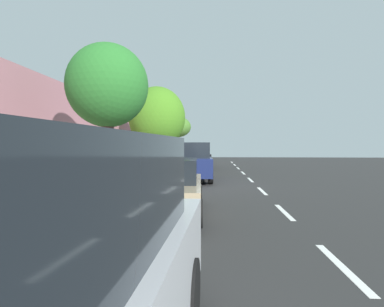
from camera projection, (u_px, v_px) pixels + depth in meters
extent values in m
plane|color=#2A2A2A|center=(202.00, 184.00, 16.16)|extent=(63.18, 63.18, 0.00)
cube|color=#AA8F8C|center=(127.00, 182.00, 16.38)|extent=(3.84, 39.49, 0.14)
cube|color=gray|center=(168.00, 182.00, 16.26)|extent=(0.16, 39.49, 0.14)
cube|color=white|center=(232.00, 162.00, 34.61)|extent=(0.14, 2.20, 0.01)
cube|color=white|center=(235.00, 165.00, 30.42)|extent=(0.14, 2.20, 0.01)
cube|color=white|center=(238.00, 168.00, 26.23)|extent=(0.14, 2.20, 0.01)
cube|color=white|center=(243.00, 173.00, 22.04)|extent=(0.14, 2.20, 0.01)
cube|color=white|center=(250.00, 180.00, 17.85)|extent=(0.14, 2.20, 0.01)
cube|color=white|center=(262.00, 191.00, 13.65)|extent=(0.14, 2.20, 0.01)
cube|color=white|center=(284.00, 212.00, 9.46)|extent=(0.14, 2.20, 0.01)
cube|color=white|center=(341.00, 266.00, 5.27)|extent=(0.14, 2.20, 0.01)
cube|color=white|center=(198.00, 184.00, 16.17)|extent=(0.12, 39.49, 0.01)
cube|color=#A66C76|center=(83.00, 138.00, 16.44)|extent=(0.50, 39.49, 4.42)
cube|color=black|center=(197.00, 158.00, 26.72)|extent=(2.30, 5.42, 0.80)
cube|color=black|center=(197.00, 149.00, 25.77)|extent=(1.82, 1.61, 0.80)
cube|color=black|center=(197.00, 152.00, 27.90)|extent=(2.03, 2.77, 0.12)
cylinder|color=black|center=(185.00, 164.00, 25.08)|extent=(0.27, 0.81, 0.80)
cylinder|color=black|center=(210.00, 164.00, 25.09)|extent=(0.27, 0.81, 0.80)
cylinder|color=black|center=(186.00, 162.00, 28.37)|extent=(0.27, 0.81, 0.80)
cylinder|color=black|center=(207.00, 162.00, 28.37)|extent=(0.27, 0.81, 0.80)
cube|color=navy|center=(193.00, 166.00, 17.45)|extent=(2.13, 4.79, 0.90)
cube|color=black|center=(193.00, 150.00, 17.43)|extent=(1.82, 3.18, 0.76)
cylinder|color=black|center=(174.00, 176.00, 16.02)|extent=(0.26, 0.77, 0.76)
cylinder|color=black|center=(211.00, 176.00, 16.00)|extent=(0.26, 0.77, 0.76)
cylinder|color=black|center=(177.00, 171.00, 18.93)|extent=(0.26, 0.77, 0.76)
cylinder|color=black|center=(208.00, 171.00, 18.91)|extent=(0.26, 0.77, 0.76)
cube|color=tan|center=(168.00, 193.00, 9.07)|extent=(1.91, 4.46, 0.64)
cube|color=black|center=(168.00, 170.00, 9.05)|extent=(1.62, 2.15, 0.60)
cylinder|color=black|center=(128.00, 213.00, 7.74)|extent=(0.24, 0.67, 0.66)
cylinder|color=black|center=(198.00, 213.00, 7.70)|extent=(0.24, 0.67, 0.66)
cylinder|color=black|center=(147.00, 195.00, 10.46)|extent=(0.24, 0.67, 0.66)
cylinder|color=black|center=(198.00, 195.00, 10.42)|extent=(0.24, 0.67, 0.66)
cube|color=black|center=(13.00, 197.00, 2.01)|extent=(1.80, 3.17, 0.76)
cylinder|color=black|center=(24.00, 289.00, 3.58)|extent=(0.25, 0.77, 0.76)
cylinder|color=black|center=(187.00, 296.00, 3.40)|extent=(0.25, 0.77, 0.76)
torus|color=black|center=(194.00, 167.00, 22.39)|extent=(0.66, 0.22, 0.67)
torus|color=black|center=(180.00, 167.00, 22.73)|extent=(0.66, 0.22, 0.67)
cylinder|color=#197233|center=(189.00, 166.00, 22.51)|extent=(0.63, 0.21, 0.50)
cylinder|color=#197233|center=(184.00, 166.00, 22.63)|extent=(0.14, 0.07, 0.46)
cylinder|color=#197233|center=(188.00, 163.00, 22.52)|extent=(0.71, 0.23, 0.05)
cylinder|color=#197233|center=(182.00, 168.00, 22.68)|extent=(0.35, 0.13, 0.18)
cylinder|color=#197233|center=(181.00, 165.00, 22.69)|extent=(0.26, 0.11, 0.32)
cylinder|color=#197233|center=(194.00, 165.00, 22.40)|extent=(0.12, 0.06, 0.33)
cube|color=black|center=(183.00, 162.00, 22.64)|extent=(0.26, 0.16, 0.05)
cylinder|color=black|center=(193.00, 162.00, 22.40)|extent=(0.15, 0.45, 0.03)
cylinder|color=#C6B284|center=(184.00, 166.00, 22.93)|extent=(0.15, 0.15, 0.83)
cylinder|color=#C6B284|center=(185.00, 166.00, 23.11)|extent=(0.15, 0.15, 0.83)
cube|color=white|center=(185.00, 155.00, 23.00)|extent=(0.37, 0.44, 0.59)
cylinder|color=white|center=(183.00, 156.00, 22.77)|extent=(0.10, 0.10, 0.56)
cylinder|color=white|center=(186.00, 156.00, 23.23)|extent=(0.10, 0.10, 0.56)
sphere|color=#D56675|center=(185.00, 149.00, 22.98)|extent=(0.23, 0.23, 0.23)
sphere|color=navy|center=(185.00, 149.00, 22.98)|extent=(0.26, 0.26, 0.26)
cube|color=black|center=(182.00, 155.00, 23.09)|extent=(0.29, 0.35, 0.44)
cylinder|color=#4F3820|center=(178.00, 148.00, 33.40)|extent=(0.30, 0.30, 2.72)
ellipsoid|color=#427028|center=(178.00, 127.00, 33.33)|extent=(2.64, 2.64, 2.05)
cylinder|color=brown|center=(157.00, 153.00, 20.90)|extent=(0.36, 0.36, 2.44)
ellipsoid|color=#427A1E|center=(157.00, 117.00, 20.84)|extent=(3.52, 3.52, 3.82)
cylinder|color=#543331|center=(108.00, 153.00, 11.05)|extent=(0.41, 0.41, 2.96)
ellipsoid|color=#276B28|center=(107.00, 85.00, 10.98)|extent=(2.67, 2.67, 2.74)
cylinder|color=red|center=(180.00, 161.00, 27.11)|extent=(0.22, 0.22, 0.70)
sphere|color=red|center=(180.00, 157.00, 27.10)|extent=(0.20, 0.20, 0.20)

